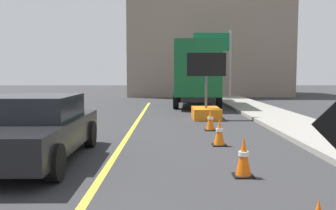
{
  "coord_description": "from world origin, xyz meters",
  "views": [
    {
      "loc": [
        1.2,
        0.82,
        1.84
      ],
      "look_at": [
        1.18,
        6.77,
        1.33
      ],
      "focal_mm": 38.98,
      "sensor_mm": 36.0,
      "label": 1
    }
  ],
  "objects": [
    {
      "name": "lane_center_stripe",
      "position": [
        0.0,
        6.0,
        0.0
      ],
      "size": [
        0.14,
        36.0,
        0.01
      ],
      "primitive_type": "cube",
      "color": "yellow",
      "rests_on": "ground"
    },
    {
      "name": "box_truck",
      "position": [
        2.86,
        21.89,
        1.9
      ],
      "size": [
        2.87,
        7.62,
        3.56
      ],
      "color": "black",
      "rests_on": "ground"
    },
    {
      "name": "highway_guide_sign",
      "position": [
        4.93,
        27.4,
        3.42
      ],
      "size": [
        2.79,
        0.24,
        5.0
      ],
      "color": "gray",
      "rests_on": "ground"
    },
    {
      "name": "traffic_cone_far_lane",
      "position": [
        2.52,
        10.09,
        0.35
      ],
      "size": [
        0.36,
        0.36,
        0.71
      ],
      "color": "black",
      "rests_on": "ground"
    },
    {
      "name": "traffic_cone_mid_lane",
      "position": [
        2.55,
        7.24,
        0.36
      ],
      "size": [
        0.36,
        0.36,
        0.73
      ],
      "color": "black",
      "rests_on": "ground"
    },
    {
      "name": "arrow_board_trailer",
      "position": [
        2.77,
        15.78,
        0.48
      ],
      "size": [
        1.6,
        1.8,
        2.7
      ],
      "color": "orange",
      "rests_on": "ground"
    },
    {
      "name": "traffic_cone_curbside",
      "position": [
        2.58,
        12.6,
        0.35
      ],
      "size": [
        0.36,
        0.36,
        0.71
      ],
      "color": "black",
      "rests_on": "ground"
    },
    {
      "name": "pickup_car",
      "position": [
        -1.69,
        8.45,
        0.7
      ],
      "size": [
        2.15,
        4.54,
        1.38
      ],
      "color": "black",
      "rests_on": "ground"
    },
    {
      "name": "far_building_block",
      "position": [
        4.61,
        34.26,
        4.8
      ],
      "size": [
        13.29,
        9.7,
        9.6
      ],
      "primitive_type": "cube",
      "color": "gray",
      "rests_on": "ground"
    }
  ]
}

